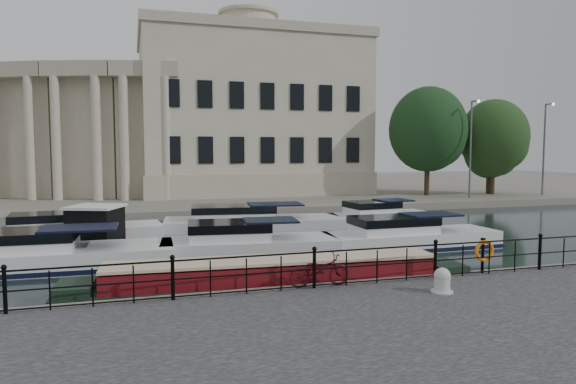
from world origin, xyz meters
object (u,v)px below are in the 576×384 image
Objects in this scene: life_ring_post at (484,251)px; harbour_hut at (96,231)px; mooring_bollard at (442,281)px; narrowboat at (275,284)px; bicycle at (319,270)px.

life_ring_post is 16.05m from harbour_hut.
mooring_bollard is at bearing -149.14° from life_ring_post.
harbour_hut is (-9.85, 11.70, 0.08)m from mooring_bollard.
mooring_bollard is 5.01m from narrowboat.
bicycle is 1.74m from narrowboat.
mooring_bollard reaches higher than narrowboat.
life_ring_post is at bearing -89.69° from bicycle.
mooring_bollard is 0.05× the size of narrowboat.
bicycle is 0.52× the size of harbour_hut.
harbour_hut reaches higher than life_ring_post.
harbour_hut reaches higher than narrowboat.
narrowboat is at bearing 168.75° from life_ring_post.
life_ring_post is (5.65, -0.07, 0.23)m from bicycle.
harbour_hut is at bearing 130.08° from mooring_bollard.
mooring_bollard is 15.29m from harbour_hut.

